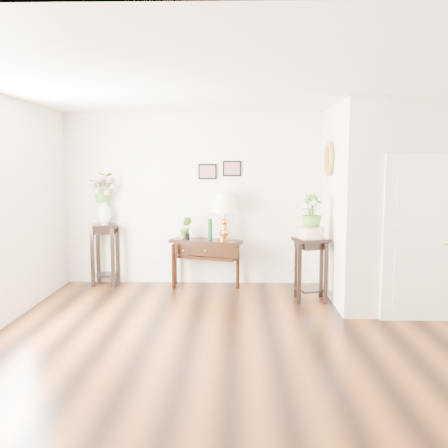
{
  "coord_description": "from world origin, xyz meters",
  "views": [
    {
      "loc": [
        -0.19,
        -5.43,
        1.96
      ],
      "look_at": [
        -0.35,
        1.3,
        1.16
      ],
      "focal_mm": 40.0,
      "sensor_mm": 36.0,
      "label": 1
    }
  ],
  "objects_px": {
    "plant_stand_b": "(311,269)",
    "table_lamp": "(224,218)",
    "plant_stand_a": "(105,255)",
    "console_table": "(206,263)"
  },
  "relations": [
    {
      "from": "plant_stand_a",
      "to": "plant_stand_b",
      "type": "relative_size",
      "value": 1.09
    },
    {
      "from": "console_table",
      "to": "plant_stand_a",
      "type": "distance_m",
      "value": 1.66
    },
    {
      "from": "console_table",
      "to": "table_lamp",
      "type": "relative_size",
      "value": 1.49
    },
    {
      "from": "table_lamp",
      "to": "console_table",
      "type": "bearing_deg",
      "value": 180.0
    },
    {
      "from": "console_table",
      "to": "plant_stand_a",
      "type": "xyz_separation_m",
      "value": [
        -1.66,
        0.08,
        0.12
      ]
    },
    {
      "from": "plant_stand_b",
      "to": "table_lamp",
      "type": "bearing_deg",
      "value": 147.56
    },
    {
      "from": "console_table",
      "to": "plant_stand_b",
      "type": "xyz_separation_m",
      "value": [
        1.57,
        -0.81,
        0.07
      ]
    },
    {
      "from": "table_lamp",
      "to": "plant_stand_b",
      "type": "xyz_separation_m",
      "value": [
        1.27,
        -0.81,
        -0.66
      ]
    },
    {
      "from": "plant_stand_a",
      "to": "plant_stand_b",
      "type": "height_order",
      "value": "plant_stand_a"
    },
    {
      "from": "console_table",
      "to": "table_lamp",
      "type": "bearing_deg",
      "value": 19.85
    }
  ]
}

